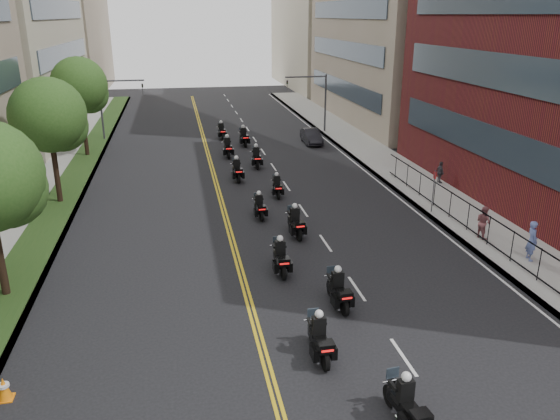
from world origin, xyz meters
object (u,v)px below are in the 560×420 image
(motorcycle_8, at_px, (237,171))
(motorcycle_9, at_px, (256,158))
(motorcycle_1, at_px, (407,406))
(traffic_cone, at_px, (4,389))
(motorcycle_4, at_px, (281,258))
(motorcycle_11, at_px, (244,138))
(pedestrian_c, at_px, (440,172))
(motorcycle_5, at_px, (295,223))
(motorcycle_2, at_px, (320,339))
(motorcycle_6, at_px, (259,207))
(motorcycle_7, at_px, (277,187))
(motorcycle_12, at_px, (221,132))
(pedestrian_b, at_px, (483,222))
(motorcycle_10, at_px, (228,148))
(motorcycle_3, at_px, (338,291))
(pedestrian_a, at_px, (532,241))
(parked_sedan, at_px, (311,136))

(motorcycle_8, distance_m, motorcycle_9, 3.73)
(motorcycle_1, relative_size, traffic_cone, 3.04)
(motorcycle_4, bearing_deg, motorcycle_11, 87.47)
(pedestrian_c, bearing_deg, motorcycle_5, 120.04)
(motorcycle_2, distance_m, motorcycle_6, 13.77)
(motorcycle_4, xyz_separation_m, motorcycle_9, (1.60, 18.07, 0.02))
(motorcycle_7, height_order, motorcycle_12, motorcycle_12)
(traffic_cone, bearing_deg, pedestrian_b, 22.61)
(motorcycle_10, bearing_deg, motorcycle_1, -87.29)
(motorcycle_1, distance_m, motorcycle_2, 3.98)
(motorcycle_1, height_order, motorcycle_8, motorcycle_8)
(motorcycle_2, height_order, motorcycle_10, motorcycle_10)
(motorcycle_3, height_order, pedestrian_a, pedestrian_a)
(traffic_cone, bearing_deg, motorcycle_7, 56.67)
(motorcycle_12, relative_size, parked_sedan, 0.59)
(motorcycle_6, relative_size, motorcycle_10, 0.84)
(pedestrian_c, distance_m, traffic_cone, 29.24)
(motorcycle_5, distance_m, motorcycle_7, 6.71)
(motorcycle_12, bearing_deg, motorcycle_3, -90.42)
(pedestrian_a, bearing_deg, motorcycle_8, 46.89)
(motorcycle_11, distance_m, motorcycle_12, 3.67)
(parked_sedan, bearing_deg, motorcycle_10, -154.34)
(motorcycle_6, bearing_deg, parked_sedan, 66.05)
(motorcycle_5, distance_m, motorcycle_12, 24.63)
(motorcycle_6, relative_size, motorcycle_11, 0.85)
(motorcycle_1, bearing_deg, motorcycle_10, 86.57)
(motorcycle_8, relative_size, traffic_cone, 3.15)
(motorcycle_9, distance_m, motorcycle_12, 10.76)
(motorcycle_5, bearing_deg, pedestrian_b, -17.48)
(motorcycle_7, bearing_deg, motorcycle_6, -111.62)
(motorcycle_2, height_order, motorcycle_3, motorcycle_2)
(motorcycle_5, relative_size, motorcycle_10, 0.95)
(motorcycle_5, height_order, pedestrian_b, pedestrian_b)
(motorcycle_4, xyz_separation_m, traffic_cone, (-9.82, -6.91, -0.32))
(motorcycle_4, bearing_deg, motorcycle_9, 85.94)
(pedestrian_a, bearing_deg, pedestrian_c, 3.15)
(motorcycle_4, bearing_deg, motorcycle_5, 69.99)
(motorcycle_7, xyz_separation_m, pedestrian_a, (9.81, -12.00, 0.50))
(motorcycle_3, distance_m, motorcycle_5, 7.54)
(motorcycle_11, relative_size, pedestrian_c, 1.69)
(motorcycle_10, height_order, pedestrian_b, motorcycle_10)
(motorcycle_4, height_order, motorcycle_7, motorcycle_4)
(motorcycle_1, xyz_separation_m, motorcycle_3, (0.06, 6.84, 0.01))
(traffic_cone, bearing_deg, motorcycle_9, 65.44)
(traffic_cone, bearing_deg, motorcycle_1, -16.33)
(motorcycle_12, bearing_deg, motorcycle_9, -84.47)
(motorcycle_9, bearing_deg, motorcycle_6, -95.53)
(motorcycle_8, height_order, motorcycle_9, motorcycle_9)
(motorcycle_1, bearing_deg, motorcycle_3, 82.73)
(motorcycle_11, bearing_deg, motorcycle_8, -102.92)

